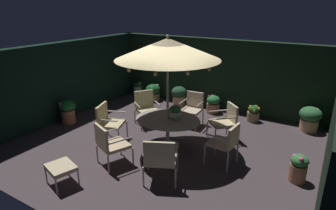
{
  "coord_description": "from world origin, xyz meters",
  "views": [
    {
      "loc": [
        3.43,
        -5.61,
        3.35
      ],
      "look_at": [
        0.11,
        -0.11,
        1.07
      ],
      "focal_mm": 30.7,
      "sensor_mm": 36.0,
      "label": 1
    }
  ],
  "objects": [
    {
      "name": "potted_plant_left_far",
      "position": [
        0.16,
        2.61,
        0.3
      ],
      "size": [
        0.42,
        0.42,
        0.58
      ],
      "color": "#A16743",
      "rests_on": "ground_plane"
    },
    {
      "name": "ottoman_footrest",
      "position": [
        -0.81,
        -2.58,
        0.37
      ],
      "size": [
        0.66,
        0.6,
        0.42
      ],
      "color": "#B4B3A4",
      "rests_on": "ground_plane"
    },
    {
      "name": "patio_chair_northeast",
      "position": [
        0.02,
        1.4,
        0.55
      ],
      "size": [
        0.6,
        0.64,
        0.94
      ],
      "color": "#B7B2A5",
      "rests_on": "ground_plane"
    },
    {
      "name": "potted_plant_left_near",
      "position": [
        -3.17,
        -0.4,
        0.39
      ],
      "size": [
        0.48,
        0.49,
        0.7
      ],
      "color": "#AD6843",
      "rests_on": "ground_plane"
    },
    {
      "name": "patio_chair_south",
      "position": [
        -0.49,
        -1.55,
        0.55
      ],
      "size": [
        0.8,
        0.79,
        0.96
      ],
      "color": "#BBB0AC",
      "rests_on": "ground_plane"
    },
    {
      "name": "potted_plant_back_right",
      "position": [
        3.09,
        -0.09,
        0.32
      ],
      "size": [
        0.35,
        0.34,
        0.6
      ],
      "color": "#A96B4D",
      "rests_on": "ground_plane"
    },
    {
      "name": "potted_plant_back_center",
      "position": [
        -1.07,
        2.55,
        0.39
      ],
      "size": [
        0.52,
        0.52,
        0.7
      ],
      "color": "tan",
      "rests_on": "ground_plane"
    },
    {
      "name": "potted_plant_front_corner",
      "position": [
        -3.06,
        2.87,
        0.3
      ],
      "size": [
        0.35,
        0.35,
        0.57
      ],
      "color": "silver",
      "rests_on": "ground_plane"
    },
    {
      "name": "patio_chair_west",
      "position": [
        1.63,
        -0.23,
        0.57
      ],
      "size": [
        0.61,
        0.6,
        0.95
      ],
      "color": "#B3B4AA",
      "rests_on": "ground_plane"
    },
    {
      "name": "hedge_backdrop_rear",
      "position": [
        0.0,
        3.17,
        1.15
      ],
      "size": [
        7.59,
        0.3,
        2.3
      ],
      "primitive_type": "cube",
      "color": "black",
      "rests_on": "ground_plane"
    },
    {
      "name": "hedge_backdrop_left",
      "position": [
        -3.65,
        0.0,
        1.15
      ],
      "size": [
        0.3,
        6.65,
        2.3
      ],
      "primitive_type": "cube",
      "color": "black",
      "rests_on": "ground_plane"
    },
    {
      "name": "patio_umbrella",
      "position": [
        0.11,
        -0.13,
        2.4
      ],
      "size": [
        2.39,
        2.39,
        2.71
      ],
      "color": "#B3AFA8",
      "rests_on": "ground_plane"
    },
    {
      "name": "patio_dining_table",
      "position": [
        0.11,
        -0.13,
        0.6
      ],
      "size": [
        1.63,
        1.36,
        0.73
      ],
      "color": "#B6B4A9",
      "rests_on": "ground_plane"
    },
    {
      "name": "patio_chair_southeast",
      "position": [
        -1.34,
        -0.65,
        0.57
      ],
      "size": [
        0.76,
        0.8,
        0.97
      ],
      "color": "#BAB1AA",
      "rests_on": "ground_plane"
    },
    {
      "name": "potted_plant_right_near",
      "position": [
        -2.2,
        2.65,
        0.31
      ],
      "size": [
        0.53,
        0.53,
        0.6
      ],
      "color": "olive",
      "rests_on": "ground_plane"
    },
    {
      "name": "centerpiece_planter",
      "position": [
        0.27,
        -0.05,
        0.93
      ],
      "size": [
        0.31,
        0.31,
        0.37
      ],
      "color": "beige",
      "rests_on": "patio_dining_table"
    },
    {
      "name": "potted_plant_right_far",
      "position": [
        2.99,
        2.68,
        0.38
      ],
      "size": [
        0.58,
        0.58,
        0.69
      ],
      "color": "tan",
      "rests_on": "ground_plane"
    },
    {
      "name": "ground_plane",
      "position": [
        0.0,
        0.0,
        -0.01
      ],
      "size": [
        7.59,
        6.65,
        0.02
      ],
      "primitive_type": "cube",
      "color": "#43373C"
    },
    {
      "name": "patio_chair_southwest",
      "position": [
        0.78,
        -1.51,
        0.56
      ],
      "size": [
        0.85,
        0.84,
        0.97
      ],
      "color": "#BCB4A7",
      "rests_on": "ground_plane"
    },
    {
      "name": "patio_chair_east",
      "position": [
        -1.16,
        0.75,
        0.55
      ],
      "size": [
        0.83,
        0.83,
        0.97
      ],
      "color": "#B6B0A3",
      "rests_on": "ground_plane"
    },
    {
      "name": "potted_plant_back_left",
      "position": [
        1.48,
        2.56,
        0.25
      ],
      "size": [
        0.36,
        0.36,
        0.49
      ],
      "color": "#896F54",
      "rests_on": "ground_plane"
    },
    {
      "name": "patio_chair_north",
      "position": [
        1.18,
        0.97,
        0.55
      ],
      "size": [
        0.82,
        0.82,
        0.94
      ],
      "color": "#BBB2A8",
      "rests_on": "ground_plane"
    }
  ]
}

